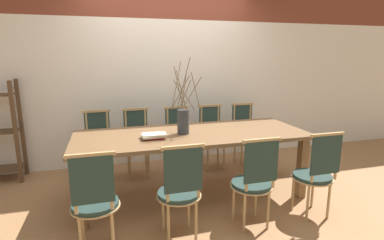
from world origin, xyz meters
The scene contains 14 objects.
ground_plane centered at (0.00, 0.00, 0.00)m, with size 16.00×16.00×0.00m, color #9E7047.
wall_rear centered at (0.00, 1.33, 1.60)m, with size 12.00×0.06×3.20m.
dining_table centered at (0.00, 0.00, 0.67)m, with size 2.60×1.01×0.76m.
chair_near_leftend centered at (-1.05, -0.81, 0.49)m, with size 0.40×0.40×0.91m.
chair_near_left centered at (-0.34, -0.81, 0.49)m, with size 0.40×0.40×0.91m.
chair_near_center centered at (0.37, -0.81, 0.49)m, with size 0.40×0.40×0.91m.
chair_near_right centered at (1.05, -0.81, 0.49)m, with size 0.40×0.40×0.91m.
chair_far_leftend centered at (-1.05, 0.81, 0.49)m, with size 0.40×0.40×0.91m.
chair_far_left centered at (-0.55, 0.81, 0.49)m, with size 0.40×0.40×0.91m.
chair_far_center centered at (0.04, 0.81, 0.49)m, with size 0.40×0.40×0.91m.
chair_far_right centered at (0.54, 0.81, 0.49)m, with size 0.40×0.40×0.91m.
chair_far_rightend centered at (1.06, 0.81, 0.49)m, with size 0.40×0.40×0.91m.
vase_centerpiece centered at (-0.10, 0.00, 0.92)m, with size 0.34×0.40×0.85m.
book_stack centered at (-0.45, -0.11, 0.79)m, with size 0.27×0.19×0.05m.
Camera 1 is at (-0.91, -3.16, 1.62)m, focal length 28.00 mm.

